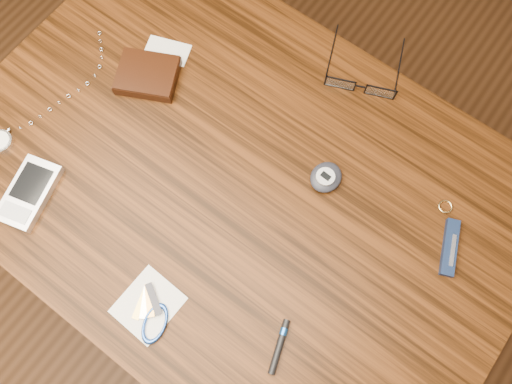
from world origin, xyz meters
TOP-DOWN VIEW (x-y plane):
  - ground at (0.00, 0.00)m, footprint 3.80×3.80m
  - desk at (0.00, 0.00)m, footprint 1.00×0.70m
  - wallet_and_card at (-0.25, 0.06)m, footprint 0.14×0.17m
  - eyeglasses at (0.07, 0.28)m, footprint 0.17×0.17m
  - gold_ring at (0.31, 0.17)m, footprint 0.03×0.03m
  - pocket_watch at (-0.38, -0.18)m, footprint 0.07×0.30m
  - pda_phone at (-0.27, -0.23)m, footprint 0.10×0.14m
  - pedometer at (0.12, 0.09)m, footprint 0.05×0.06m
  - notepad_keys at (0.03, -0.26)m, footprint 0.11×0.10m
  - pocket_knife at (0.35, 0.11)m, footprint 0.06×0.10m
  - black_blue_pen at (0.22, -0.18)m, footprint 0.04×0.08m

SIDE VIEW (x-z plane):
  - ground at x=0.00m, z-range 0.00..0.00m
  - desk at x=0.00m, z-range 0.27..1.02m
  - gold_ring at x=0.31m, z-range 0.75..0.75m
  - notepad_keys at x=0.03m, z-range 0.75..0.76m
  - black_blue_pen at x=0.22m, z-range 0.75..0.76m
  - pocket_watch at x=-0.38m, z-range 0.75..0.76m
  - pocket_knife at x=0.35m, z-range 0.75..0.76m
  - pda_phone at x=-0.27m, z-range 0.75..0.77m
  - pedometer at x=0.12m, z-range 0.75..0.77m
  - wallet_and_card at x=-0.25m, z-range 0.75..0.77m
  - eyeglasses at x=0.07m, z-range 0.75..0.78m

